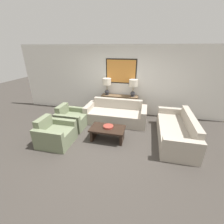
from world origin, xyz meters
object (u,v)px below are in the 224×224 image
object	(u,v)px
table_lamp_right	(133,85)
coffee_table	(108,131)
console_table	(119,105)
couch_by_side	(176,131)
table_lamp_left	(107,84)
armchair_near_back_wall	(72,119)
decorative_bowl	(108,127)
armchair_near_camera	(55,134)
couch_by_back_wall	(116,115)

from	to	relation	value
table_lamp_right	coffee_table	size ratio (longest dim) A/B	0.65
console_table	couch_by_side	xyz separation A→B (m)	(1.97, -1.44, -0.12)
table_lamp_left	armchair_near_back_wall	bearing A→B (deg)	-122.00
armchair_near_back_wall	table_lamp_left	bearing A→B (deg)	58.00
console_table	decorative_bowl	bearing A→B (deg)	-89.34
decorative_bowl	armchair_near_camera	bearing A→B (deg)	-159.55
console_table	couch_by_side	distance (m)	2.45
coffee_table	decorative_bowl	distance (m)	0.14
coffee_table	decorative_bowl	world-z (taller)	decorative_bowl
console_table	coffee_table	world-z (taller)	console_table
console_table	couch_by_back_wall	size ratio (longest dim) A/B	0.66
couch_by_back_wall	armchair_near_camera	size ratio (longest dim) A/B	2.46
couch_by_side	armchair_near_camera	bearing A→B (deg)	-164.02
couch_by_back_wall	decorative_bowl	xyz separation A→B (m)	(0.02, -1.19, 0.15)
console_table	armchair_near_camera	size ratio (longest dim) A/B	1.63
console_table	armchair_near_back_wall	size ratio (longest dim) A/B	1.63
armchair_near_camera	decorative_bowl	bearing A→B (deg)	20.45
armchair_near_back_wall	decorative_bowl	bearing A→B (deg)	-18.26
couch_by_back_wall	couch_by_side	size ratio (longest dim) A/B	1.00
couch_by_back_wall	armchair_near_back_wall	size ratio (longest dim) A/B	2.46
table_lamp_left	table_lamp_right	bearing A→B (deg)	0.00
console_table	couch_by_side	size ratio (longest dim) A/B	0.66
table_lamp_left	decorative_bowl	xyz separation A→B (m)	(0.53, -1.88, -0.82)
table_lamp_right	armchair_near_back_wall	distance (m)	2.56
coffee_table	table_lamp_left	bearing A→B (deg)	105.17
table_lamp_left	decorative_bowl	world-z (taller)	table_lamp_left
table_lamp_right	decorative_bowl	world-z (taller)	table_lamp_right
coffee_table	armchair_near_back_wall	size ratio (longest dim) A/B	1.13
decorative_bowl	table_lamp_left	bearing A→B (deg)	105.84
table_lamp_right	armchair_near_back_wall	size ratio (longest dim) A/B	0.74
armchair_near_back_wall	armchair_near_camera	size ratio (longest dim) A/B	1.00
console_table	decorative_bowl	xyz separation A→B (m)	(0.02, -1.88, 0.03)
console_table	decorative_bowl	world-z (taller)	console_table
table_lamp_right	armchair_near_camera	size ratio (longest dim) A/B	0.74
table_lamp_right	couch_by_back_wall	size ratio (longest dim) A/B	0.30
couch_by_side	armchair_near_back_wall	distance (m)	3.37
console_table	couch_by_side	world-z (taller)	console_table
couch_by_side	table_lamp_right	bearing A→B (deg)	135.40
console_table	armchair_near_camera	xyz separation A→B (m)	(-1.39, -2.41, -0.12)
table_lamp_left	armchair_near_camera	bearing A→B (deg)	-110.13
console_table	armchair_near_back_wall	distance (m)	1.99
coffee_table	armchair_near_camera	distance (m)	1.48
table_lamp_left	couch_by_back_wall	distance (m)	1.29
table_lamp_left	decorative_bowl	bearing A→B (deg)	-74.16
table_lamp_right	coffee_table	bearing A→B (deg)	-104.83
coffee_table	armchair_near_camera	bearing A→B (deg)	-160.44
table_lamp_left	coffee_table	world-z (taller)	table_lamp_left
console_table	couch_by_back_wall	distance (m)	0.70
coffee_table	console_table	bearing A→B (deg)	90.18
table_lamp_left	couch_by_side	size ratio (longest dim) A/B	0.30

